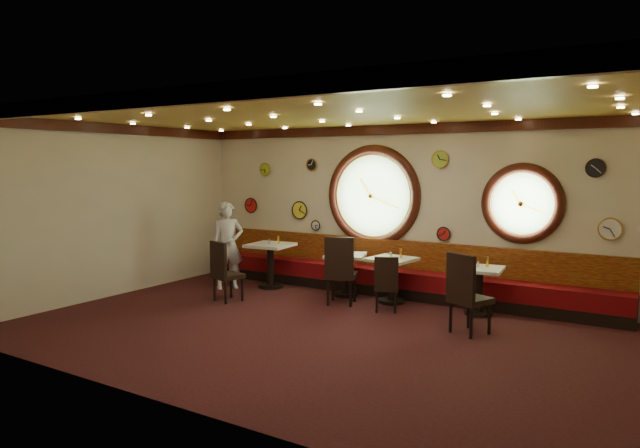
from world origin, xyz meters
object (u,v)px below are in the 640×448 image
Objects in this scene: condiment_c_bottle at (401,253)px; condiment_a_pepper at (269,242)px; condiment_d_bottle at (487,262)px; condiment_b_salt at (343,251)px; chair_a at (223,267)px; condiment_c_pepper at (391,255)px; condiment_b_bottle at (351,250)px; condiment_d_salt at (475,263)px; condiment_d_pepper at (478,264)px; chair_b at (340,266)px; table_d at (479,285)px; table_a at (270,260)px; condiment_c_salt at (391,255)px; chair_c at (386,280)px; condiment_b_pepper at (348,252)px; condiment_a_salt at (270,241)px; table_c at (392,274)px; table_b at (345,269)px; condiment_a_bottle at (278,240)px; waiter at (228,245)px; chair_d at (466,289)px.

condiment_a_pepper is at bearing -173.67° from condiment_c_bottle.
condiment_b_salt is at bearing -178.16° from condiment_d_bottle.
chair_a reaches higher than condiment_c_pepper.
condiment_c_bottle is (1.03, -0.02, 0.02)m from condiment_b_bottle.
condiment_d_salt is 1.22× the size of condiment_a_pepper.
condiment_b_salt is 1.20× the size of condiment_d_pepper.
table_d is at bearing -3.08° from chair_b.
condiment_c_salt is (2.58, 0.10, 0.30)m from table_a.
condiment_a_pepper reaches higher than chair_c.
condiment_b_salt is 1.00m from condiment_c_salt.
chair_b reaches higher than condiment_d_pepper.
table_d is at bearing -13.48° from condiment_d_pepper.
condiment_c_bottle reaches higher than condiment_d_salt.
condiment_d_pepper is at bearing -0.96° from condiment_b_pepper.
condiment_b_salt is (1.57, 1.56, 0.23)m from chair_a.
table_d is 4.21m from condiment_a_salt.
condiment_d_salt is at bearing 2.42° from table_a.
chair_a is 4.56m from condiment_d_bottle.
condiment_c_salt is at bearing -178.03° from table_c.
condiment_b_bottle is at bearing 172.58° from table_c.
table_c is at bearing -2.24° from condiment_b_salt.
condiment_b_bottle is at bearing 44.81° from table_b.
condiment_c_pepper is 1.65m from condiment_d_bottle.
condiment_d_salt is 3.91m from condiment_a_bottle.
condiment_a_pepper reaches higher than condiment_b_bottle.
waiter reaches higher than condiment_c_bottle.
condiment_b_pepper is at bearing 5.27° from table_a.
table_b is 1.25× the size of chair_d.
table_c is at bearing 1.01° from condiment_a_bottle.
chair_b is 1.28× the size of chair_c.
condiment_a_bottle is 0.94× the size of condiment_c_bottle.
condiment_c_bottle is at bearing 2.76° from condiment_b_salt.
table_b is 2.64m from condiment_d_bottle.
table_b is at bearing 8.88° from condiment_a_pepper.
condiment_b_pepper is at bearing 178.74° from chair_d.
waiter is at bearing -168.15° from condiment_c_bottle.
table_c is 1.39× the size of chair_c.
condiment_a_bottle is (0.11, 0.16, 0.03)m from condiment_a_pepper.
table_b is at bearing 59.30° from chair_a.
condiment_d_pepper is at bearing 1.79° from condiment_c_pepper.
chair_c is 1.68m from condiment_d_bottle.
condiment_a_salt is at bearing -11.73° from waiter.
chair_c is 3.54× the size of condiment_d_bottle.
table_a is at bearing -174.70° from table_b.
condiment_c_bottle is (2.69, 0.30, -0.04)m from condiment_a_pepper.
table_d is at bearing 0.07° from chair_c.
table_d is 4.03m from condiment_a_bottle.
waiter is at bearing -163.65° from condiment_b_salt.
condiment_b_pepper is 0.93m from condiment_c_pepper.
condiment_d_pepper is (2.23, 0.63, 0.14)m from chair_b.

